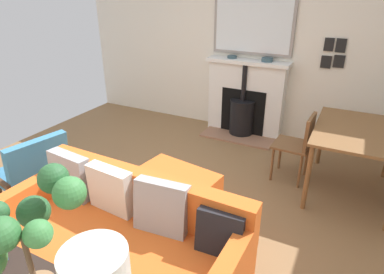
{
  "coord_description": "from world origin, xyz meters",
  "views": [
    {
      "loc": [
        2.28,
        1.57,
        2.1
      ],
      "look_at": [
        -0.51,
        0.15,
        0.66
      ],
      "focal_mm": 30.66,
      "sensor_mm": 36.0,
      "label": 1
    }
  ],
  "objects_px": {
    "potted_plant": "(18,236)",
    "dining_chair_near_fireplace": "(299,142)",
    "fireplace": "(245,102)",
    "dining_table": "(358,138)",
    "ottoman": "(176,188)",
    "armchair_accent": "(33,168)",
    "mantel_bowl_far": "(267,59)",
    "mantel_bowl_near": "(232,57)",
    "sofa": "(119,245)"
  },
  "relations": [
    {
      "from": "fireplace",
      "to": "ottoman",
      "type": "bearing_deg",
      "value": 0.74
    },
    {
      "from": "ottoman",
      "to": "dining_table",
      "type": "xyz_separation_m",
      "value": [
        -1.14,
        1.55,
        0.42
      ]
    },
    {
      "from": "mantel_bowl_far",
      "to": "armchair_accent",
      "type": "relative_size",
      "value": 0.2
    },
    {
      "from": "fireplace",
      "to": "dining_table",
      "type": "height_order",
      "value": "fireplace"
    },
    {
      "from": "sofa",
      "to": "potted_plant",
      "type": "xyz_separation_m",
      "value": [
        0.82,
        0.24,
        0.83
      ]
    },
    {
      "from": "fireplace",
      "to": "potted_plant",
      "type": "xyz_separation_m",
      "value": [
        3.99,
        0.35,
        0.69
      ]
    },
    {
      "from": "mantel_bowl_far",
      "to": "sofa",
      "type": "distance_m",
      "value": 3.31
    },
    {
      "from": "fireplace",
      "to": "armchair_accent",
      "type": "height_order",
      "value": "fireplace"
    },
    {
      "from": "sofa",
      "to": "armchair_accent",
      "type": "xyz_separation_m",
      "value": [
        -0.41,
        -1.4,
        0.07
      ]
    },
    {
      "from": "mantel_bowl_far",
      "to": "ottoman",
      "type": "bearing_deg",
      "value": -6.27
    },
    {
      "from": "armchair_accent",
      "to": "dining_chair_near_fireplace",
      "type": "relative_size",
      "value": 0.97
    },
    {
      "from": "ottoman",
      "to": "dining_table",
      "type": "height_order",
      "value": "dining_table"
    },
    {
      "from": "mantel_bowl_near",
      "to": "sofa",
      "type": "distance_m",
      "value": 3.33
    },
    {
      "from": "fireplace",
      "to": "sofa",
      "type": "distance_m",
      "value": 3.18
    },
    {
      "from": "mantel_bowl_near",
      "to": "dining_table",
      "type": "height_order",
      "value": "mantel_bowl_near"
    },
    {
      "from": "mantel_bowl_near",
      "to": "fireplace",
      "type": "bearing_deg",
      "value": 82.06
    },
    {
      "from": "fireplace",
      "to": "dining_table",
      "type": "xyz_separation_m",
      "value": [
        1.05,
        1.57,
        0.17
      ]
    },
    {
      "from": "potted_plant",
      "to": "dining_chair_near_fireplace",
      "type": "relative_size",
      "value": 0.81
    },
    {
      "from": "fireplace",
      "to": "mantel_bowl_near",
      "type": "bearing_deg",
      "value": -97.94
    },
    {
      "from": "mantel_bowl_far",
      "to": "armchair_accent",
      "type": "bearing_deg",
      "value": -29.19
    },
    {
      "from": "mantel_bowl_near",
      "to": "dining_chair_near_fireplace",
      "type": "distance_m",
      "value": 1.79
    },
    {
      "from": "mantel_bowl_far",
      "to": "dining_chair_near_fireplace",
      "type": "height_order",
      "value": "mantel_bowl_far"
    },
    {
      "from": "potted_plant",
      "to": "fireplace",
      "type": "bearing_deg",
      "value": -174.99
    },
    {
      "from": "sofa",
      "to": "armchair_accent",
      "type": "bearing_deg",
      "value": -106.46
    },
    {
      "from": "sofa",
      "to": "potted_plant",
      "type": "distance_m",
      "value": 1.19
    },
    {
      "from": "ottoman",
      "to": "mantel_bowl_far",
      "type": "bearing_deg",
      "value": 173.73
    },
    {
      "from": "fireplace",
      "to": "dining_table",
      "type": "distance_m",
      "value": 1.9
    },
    {
      "from": "ottoman",
      "to": "dining_chair_near_fireplace",
      "type": "distance_m",
      "value": 1.52
    },
    {
      "from": "mantel_bowl_far",
      "to": "armchair_accent",
      "type": "xyz_separation_m",
      "value": [
        2.8,
        -1.56,
        -0.73
      ]
    },
    {
      "from": "potted_plant",
      "to": "mantel_bowl_near",
      "type": "bearing_deg",
      "value": -171.49
    },
    {
      "from": "fireplace",
      "to": "armchair_accent",
      "type": "bearing_deg",
      "value": -25.03
    },
    {
      "from": "armchair_accent",
      "to": "potted_plant",
      "type": "relative_size",
      "value": 1.2
    },
    {
      "from": "sofa",
      "to": "ottoman",
      "type": "distance_m",
      "value": 0.99
    },
    {
      "from": "dining_table",
      "to": "sofa",
      "type": "bearing_deg",
      "value": -34.57
    },
    {
      "from": "dining_table",
      "to": "dining_chair_near_fireplace",
      "type": "height_order",
      "value": "dining_chair_near_fireplace"
    },
    {
      "from": "armchair_accent",
      "to": "potted_plant",
      "type": "height_order",
      "value": "potted_plant"
    },
    {
      "from": "dining_table",
      "to": "dining_chair_near_fireplace",
      "type": "relative_size",
      "value": 1.43
    },
    {
      "from": "dining_table",
      "to": "potted_plant",
      "type": "bearing_deg",
      "value": -22.56
    },
    {
      "from": "armchair_accent",
      "to": "mantel_bowl_far",
      "type": "bearing_deg",
      "value": 150.81
    },
    {
      "from": "mantel_bowl_far",
      "to": "dining_table",
      "type": "distance_m",
      "value": 1.76
    },
    {
      "from": "dining_table",
      "to": "fireplace",
      "type": "bearing_deg",
      "value": -123.58
    },
    {
      "from": "mantel_bowl_near",
      "to": "sofa",
      "type": "height_order",
      "value": "mantel_bowl_near"
    },
    {
      "from": "dining_table",
      "to": "mantel_bowl_far",
      "type": "bearing_deg",
      "value": -129.69
    },
    {
      "from": "mantel_bowl_far",
      "to": "dining_chair_near_fireplace",
      "type": "relative_size",
      "value": 0.19
    },
    {
      "from": "fireplace",
      "to": "sofa",
      "type": "height_order",
      "value": "fireplace"
    },
    {
      "from": "mantel_bowl_far",
      "to": "dining_chair_near_fireplace",
      "type": "xyz_separation_m",
      "value": [
        1.09,
        0.73,
        -0.67
      ]
    },
    {
      "from": "armchair_accent",
      "to": "dining_table",
      "type": "relative_size",
      "value": 0.68
    },
    {
      "from": "potted_plant",
      "to": "dining_table",
      "type": "height_order",
      "value": "potted_plant"
    },
    {
      "from": "ottoman",
      "to": "armchair_accent",
      "type": "xyz_separation_m",
      "value": [
        0.57,
        -1.32,
        0.18
      ]
    },
    {
      "from": "ottoman",
      "to": "dining_table",
      "type": "relative_size",
      "value": 0.74
    }
  ]
}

